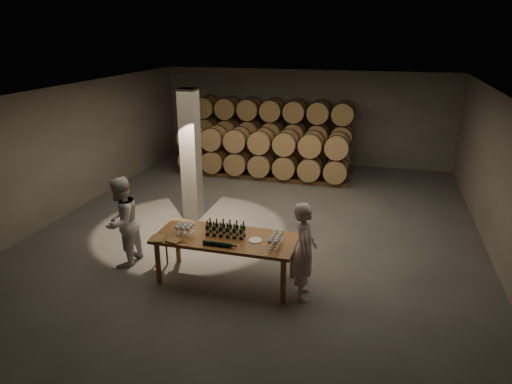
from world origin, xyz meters
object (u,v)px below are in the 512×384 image
(stool, at_px, (160,242))
(person_man, at_px, (304,251))
(tasting_table, at_px, (226,242))
(plate, at_px, (255,240))
(person_woman, at_px, (122,222))
(notebook_near, at_px, (174,241))
(bottle_cluster, at_px, (225,230))

(stool, xyz_separation_m, person_man, (2.94, -0.36, 0.38))
(tasting_table, distance_m, person_man, 1.50)
(plate, distance_m, person_woman, 2.76)
(tasting_table, distance_m, notebook_near, 0.94)
(bottle_cluster, xyz_separation_m, notebook_near, (-0.81, -0.48, -0.09))
(plate, relative_size, notebook_near, 1.02)
(stool, bearing_deg, person_woman, -171.99)
(notebook_near, xyz_separation_m, person_man, (2.31, 0.26, -0.02))
(person_woman, bearing_deg, bottle_cluster, 89.76)
(tasting_table, height_order, plate, plate)
(notebook_near, relative_size, stool, 0.40)
(plate, distance_m, stool, 2.07)
(plate, height_order, person_woman, person_woman)
(plate, distance_m, person_man, 0.93)
(bottle_cluster, distance_m, stool, 1.53)
(bottle_cluster, height_order, plate, bottle_cluster)
(tasting_table, distance_m, person_woman, 2.19)
(plate, distance_m, notebook_near, 1.46)
(person_man, bearing_deg, notebook_near, 83.08)
(person_man, bearing_deg, plate, 66.88)
(plate, relative_size, person_man, 0.14)
(tasting_table, height_order, stool, tasting_table)
(stool, relative_size, person_woman, 0.34)
(notebook_near, bearing_deg, bottle_cluster, 44.62)
(tasting_table, bearing_deg, stool, 172.56)
(stool, distance_m, person_man, 2.98)
(person_man, bearing_deg, tasting_table, 70.08)
(tasting_table, relative_size, plate, 10.43)
(bottle_cluster, xyz_separation_m, stool, (-1.44, 0.15, -0.50))
(notebook_near, bearing_deg, tasting_table, 41.79)
(tasting_table, xyz_separation_m, plate, (0.57, -0.01, 0.11))
(plate, height_order, notebook_near, notebook_near)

